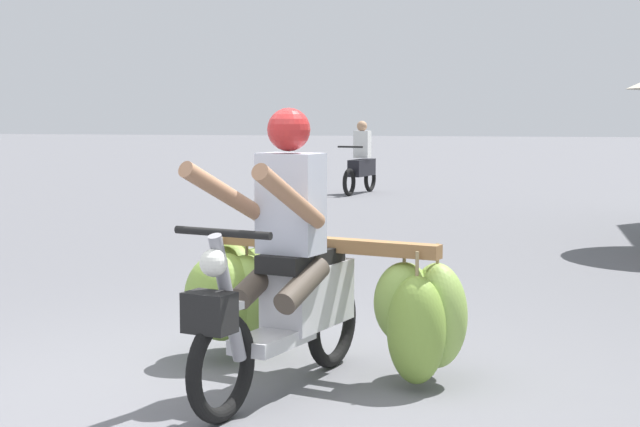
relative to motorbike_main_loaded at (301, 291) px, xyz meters
The scene contains 3 objects.
ground_plane 0.92m from the motorbike_main_loaded, 118.23° to the right, with size 120.00×120.00×0.00m, color slate.
motorbike_main_loaded is the anchor object (origin of this frame).
motorbike_distant_ahead_left 12.92m from the motorbike_main_loaded, 98.08° to the left, with size 0.58×1.60×1.40m.
Camera 1 is at (1.66, -4.80, 1.55)m, focal length 54.00 mm.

